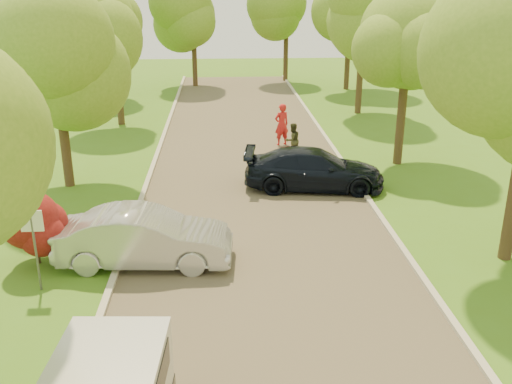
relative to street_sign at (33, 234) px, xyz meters
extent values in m
plane|color=#45731B|center=(5.80, -4.00, -1.56)|extent=(100.00, 100.00, 0.00)
cube|color=#4C4438|center=(5.80, 4.00, -1.56)|extent=(8.00, 60.00, 0.01)
cube|color=#B2AD9E|center=(1.75, 4.00, -1.50)|extent=(0.18, 60.00, 0.12)
cube|color=#B2AD9E|center=(9.85, 4.00, -1.50)|extent=(0.18, 60.00, 0.12)
cylinder|color=#59595E|center=(0.00, 0.00, -0.56)|extent=(0.06, 0.06, 2.00)
cube|color=white|center=(0.00, 0.00, 0.34)|extent=(0.55, 0.04, 0.55)
cylinder|color=#382619|center=(-0.50, 1.50, -1.21)|extent=(0.12, 0.12, 0.70)
sphere|color=#590F0F|center=(-0.50, 1.50, -0.46)|extent=(1.70, 1.70, 1.70)
cylinder|color=#382619|center=(-1.20, 8.00, 0.01)|extent=(0.36, 0.36, 3.15)
sphere|color=#5B8323|center=(-1.20, 8.00, 2.85)|extent=(4.20, 4.20, 4.20)
sphere|color=#5B8323|center=(-0.57, 8.00, 3.48)|extent=(3.15, 3.15, 3.15)
cylinder|color=#382619|center=(-0.80, 18.00, 0.35)|extent=(0.36, 0.36, 3.83)
sphere|color=#5B8323|center=(-0.80, 18.00, 3.70)|extent=(4.80, 4.80, 4.80)
sphere|color=#5B8323|center=(-0.08, 18.00, 4.42)|extent=(3.60, 3.60, 3.60)
cylinder|color=#382619|center=(12.20, 10.00, 0.12)|extent=(0.36, 0.36, 3.38)
sphere|color=#5B8323|center=(12.20, 10.00, 3.13)|extent=(4.40, 4.40, 4.40)
sphere|color=#5B8323|center=(12.86, 10.00, 3.79)|extent=(3.30, 3.30, 3.30)
cylinder|color=#382619|center=(12.80, 20.00, 0.46)|extent=(0.36, 0.36, 4.05)
sphere|color=#5B8323|center=(12.80, 20.00, 4.05)|extent=(5.20, 5.20, 5.20)
sphere|color=#5B8323|center=(13.58, 20.00, 4.83)|extent=(3.90, 3.90, 3.90)
cylinder|color=#382619|center=(-3.20, 26.00, 0.24)|extent=(0.36, 0.36, 3.60)
sphere|color=#5B8323|center=(-3.20, 26.00, 3.54)|extent=(5.00, 5.00, 5.00)
sphere|color=#5B8323|center=(-2.45, 26.00, 4.29)|extent=(3.75, 3.75, 3.75)
cylinder|color=#382619|center=(13.80, 28.00, 0.35)|extent=(0.36, 0.36, 3.83)
sphere|color=#5B8323|center=(13.80, 28.00, 3.76)|extent=(5.00, 5.00, 5.00)
sphere|color=#5B8323|center=(14.55, 28.00, 4.51)|extent=(3.75, 3.75, 3.75)
cylinder|color=#382619|center=(2.80, 30.00, 0.12)|extent=(0.36, 0.36, 3.38)
sphere|color=#5B8323|center=(2.80, 30.00, 3.25)|extent=(4.80, 4.80, 4.80)
sphere|color=#5B8323|center=(3.52, 30.00, 3.97)|extent=(3.60, 3.60, 3.60)
cylinder|color=#382619|center=(9.80, 32.00, 0.24)|extent=(0.36, 0.36, 3.60)
sphere|color=#5B8323|center=(9.80, 32.00, 3.54)|extent=(5.00, 5.00, 5.00)
sphere|color=#5B8323|center=(10.55, 32.00, 4.29)|extent=(3.75, 3.75, 3.75)
imported|color=#B1B1B6|center=(2.50, 1.29, -0.78)|extent=(4.85, 1.96, 1.57)
imported|color=black|center=(8.10, 7.10, -0.81)|extent=(5.43, 2.75, 1.51)
imported|color=red|center=(7.52, 13.21, -0.57)|extent=(0.86, 0.72, 2.00)
imported|color=#353721|center=(7.80, 11.25, -0.80)|extent=(0.93, 0.86, 1.53)
camera|label=1|loc=(4.66, -13.05, 5.80)|focal=40.00mm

